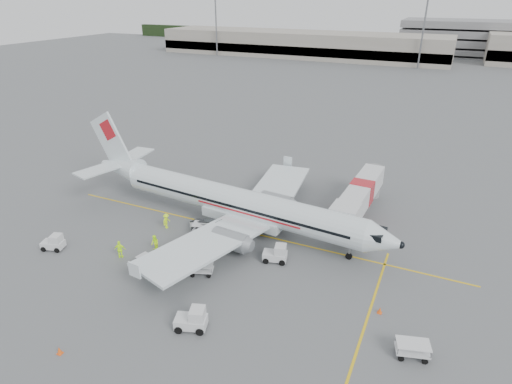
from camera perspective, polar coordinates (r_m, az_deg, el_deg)
ground at (r=44.93m, az=-1.07°, el=-5.38°), size 360.00×360.00×0.00m
stripe_lead at (r=44.92m, az=-1.07°, el=-5.37°), size 44.00×0.20×0.01m
stripe_cross at (r=35.33m, az=14.60°, el=-16.07°), size 0.20×20.00×0.01m
terminal_west at (r=175.32m, az=5.89°, el=19.04°), size 110.00×22.00×9.00m
parking_garage at (r=195.63m, az=28.39°, el=17.72°), size 62.00×24.00×14.00m
treeline at (r=211.43m, az=21.05°, el=18.23°), size 300.00×3.00×6.00m
mast_west at (r=176.19m, az=-5.33°, el=21.21°), size 3.20×1.20×22.00m
mast_center at (r=153.73m, az=21.37°, el=19.16°), size 3.20×1.20×22.00m
aircraft at (r=43.68m, az=-2.52°, el=1.06°), size 38.78×31.67×10.02m
jet_bridge at (r=48.41m, az=13.77°, el=-0.99°), size 3.71×15.95×4.15m
belt_loader at (r=44.29m, az=-6.54°, el=-4.00°), size 5.39×3.45×2.73m
tug_fore at (r=40.06m, az=2.54°, el=-8.12°), size 2.47×1.77×1.72m
tug_mid at (r=33.33m, az=-8.70°, el=-16.32°), size 2.65×2.01×1.81m
tug_aft at (r=46.23m, az=-25.50°, el=-6.03°), size 2.31×1.73×1.59m
cart_loaded_a at (r=44.65m, az=-6.95°, el=-4.91°), size 2.54×1.88×1.19m
cart_loaded_b at (r=40.49m, az=-14.22°, el=-9.13°), size 2.28×1.66×1.07m
cart_empty_a at (r=38.79m, az=-7.27°, el=-10.14°), size 2.36×1.87×1.08m
cart_empty_b at (r=33.02m, az=20.12°, el=-19.12°), size 2.52×1.89×1.17m
cone_nose at (r=35.95m, az=16.18°, el=-14.87°), size 0.36×0.36×0.58m
cone_port at (r=56.91m, az=3.76°, el=1.81°), size 0.40×0.40×0.65m
cone_stbd at (r=34.39m, az=-24.75°, el=-18.62°), size 0.37×0.37×0.60m
crew_a at (r=40.98m, az=-9.85°, el=-7.51°), size 0.80×0.64×1.92m
crew_b at (r=42.55m, az=-13.33°, el=-6.69°), size 1.03×0.95×1.71m
crew_c at (r=46.27m, az=-11.85°, el=-3.81°), size 0.65×1.10×1.67m
crew_d at (r=42.44m, az=-17.68°, el=-7.30°), size 1.13×0.83×1.78m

